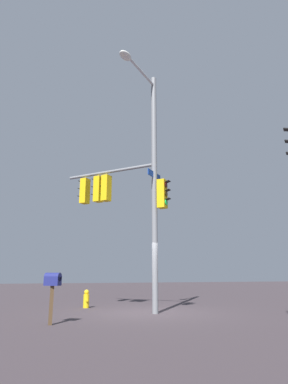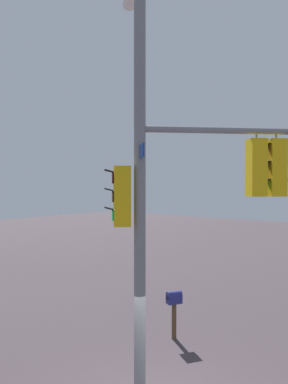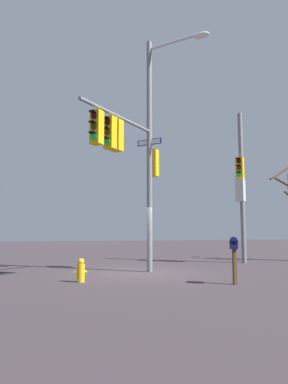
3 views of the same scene
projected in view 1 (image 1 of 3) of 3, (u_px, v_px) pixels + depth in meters
name	position (u px, v px, depth m)	size (l,w,h in m)	color
ground_plane	(148.00, 313.00, 12.05)	(80.00, 80.00, 0.00)	#3C3237
main_signal_pole_assembly	(130.00, 180.00, 13.31)	(4.99, 3.56, 9.40)	slate
fire_hydrant	(86.00, 299.00, 13.79)	(0.38, 0.24, 0.73)	yellow
mailbox	(53.00, 283.00, 9.41)	(0.43, 0.50, 1.41)	#4C3823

